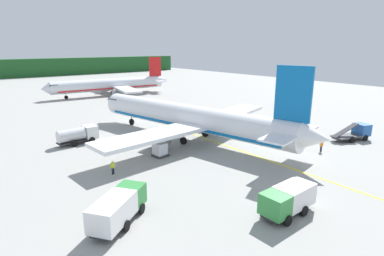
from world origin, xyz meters
The scene contains 10 objects.
airliner_foreground centered at (26.87, 23.19, 3.39)m, with size 34.46×41.46×11.90m.
airliner_mid_apron centered at (36.34, 73.16, 3.07)m, with size 37.82×31.33×10.78m.
service_truck_fuel centered at (19.72, 0.37, 1.42)m, with size 5.47×2.56×2.43m.
service_truck_baggage centered at (7.76, 7.98, 1.44)m, with size 6.30×5.39×2.49m.
service_truck_catering centered at (12.54, 31.75, 1.40)m, with size 5.95×2.76×2.40m.
service_truck_pushback centered at (47.04, 7.25, 1.18)m, with size 6.69×3.81×2.63m.
cargo_container_near centered at (18.99, 19.49, 0.92)m, with size 1.92×1.92×1.94m.
crew_marshaller centered at (11.60, 17.69, 0.94)m, with size 0.60×0.36×1.61m.
crew_loader_left centered at (37.41, 7.45, 0.94)m, with size 0.38×0.59×1.61m.
apron_guide_line centered at (29.00, 18.74, 0.01)m, with size 0.30×60.00×0.01m, color yellow.
Camera 1 is at (-1.59, -13.58, 14.03)m, focal length 29.18 mm.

